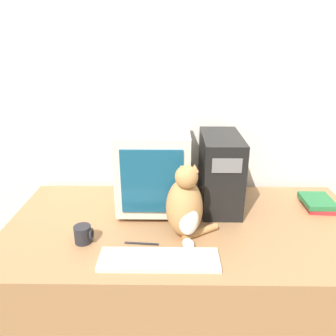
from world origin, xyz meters
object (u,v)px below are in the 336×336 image
object	(u,v)px
crt_monitor	(154,167)
computer_tower	(220,171)
cat	(185,206)
mug	(83,234)
keyboard	(159,259)
pen	(142,243)
book_stack	(318,203)

from	to	relation	value
crt_monitor	computer_tower	world-z (taller)	crt_monitor
cat	mug	world-z (taller)	cat
crt_monitor	cat	xyz separation A→B (m)	(0.16, -0.30, -0.07)
crt_monitor	cat	world-z (taller)	crt_monitor
keyboard	mug	bearing A→B (deg)	158.41
pen	crt_monitor	bearing A→B (deg)	84.15
keyboard	book_stack	xyz separation A→B (m)	(0.85, 0.48, 0.02)
crt_monitor	mug	size ratio (longest dim) A/B	5.24
keyboard	pen	xyz separation A→B (m)	(-0.08, 0.12, -0.01)
pen	keyboard	bearing A→B (deg)	-55.68
keyboard	mug	size ratio (longest dim) A/B	6.00
book_stack	keyboard	bearing A→B (deg)	-150.52
computer_tower	cat	size ratio (longest dim) A/B	1.09
crt_monitor	keyboard	distance (m)	0.55
mug	computer_tower	bearing A→B (deg)	29.58
computer_tower	cat	xyz separation A→B (m)	(-0.20, -0.31, -0.05)
keyboard	book_stack	size ratio (longest dim) A/B	2.60
computer_tower	mug	world-z (taller)	computer_tower
book_stack	mug	distance (m)	1.24
book_stack	mug	bearing A→B (deg)	-163.98
crt_monitor	computer_tower	size ratio (longest dim) A/B	1.10
computer_tower	book_stack	distance (m)	0.57
crt_monitor	computer_tower	distance (m)	0.35
cat	book_stack	size ratio (longest dim) A/B	1.90
computer_tower	pen	xyz separation A→B (m)	(-0.39, -0.39, -0.19)
keyboard	cat	size ratio (longest dim) A/B	1.37
keyboard	pen	size ratio (longest dim) A/B	3.22
pen	cat	bearing A→B (deg)	21.73
computer_tower	keyboard	distance (m)	0.63
crt_monitor	keyboard	bearing A→B (deg)	-85.04
keyboard	book_stack	bearing A→B (deg)	29.48
mug	crt_monitor	bearing A→B (deg)	50.55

